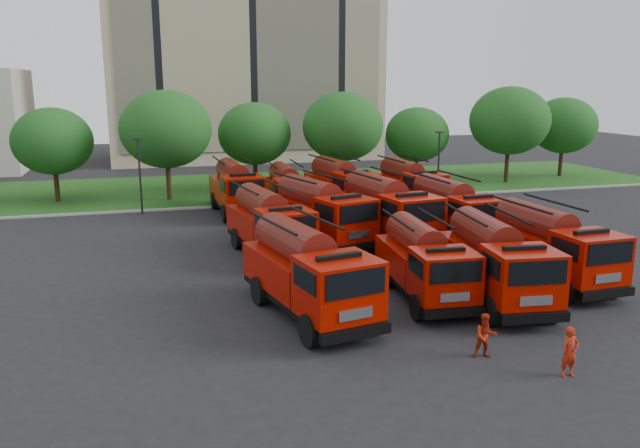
# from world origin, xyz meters

# --- Properties ---
(ground) EXTENTS (140.00, 140.00, 0.00)m
(ground) POSITION_xyz_m (0.00, 0.00, 0.00)
(ground) COLOR black
(ground) RESTS_ON ground
(lawn) EXTENTS (70.00, 16.00, 0.12)m
(lawn) POSITION_xyz_m (0.00, 26.00, 0.06)
(lawn) COLOR #1D4713
(lawn) RESTS_ON ground
(curb) EXTENTS (70.00, 0.30, 0.14)m
(curb) POSITION_xyz_m (0.00, 17.90, 0.07)
(curb) COLOR gray
(curb) RESTS_ON ground
(apartment_building) EXTENTS (30.00, 14.18, 25.00)m
(apartment_building) POSITION_xyz_m (2.00, 47.94, 12.50)
(apartment_building) COLOR beige
(apartment_building) RESTS_ON ground
(tree_1) EXTENTS (5.71, 5.71, 6.98)m
(tree_1) POSITION_xyz_m (-16.00, 23.00, 4.55)
(tree_1) COLOR #382314
(tree_1) RESTS_ON ground
(tree_2) EXTENTS (6.72, 6.72, 8.22)m
(tree_2) POSITION_xyz_m (-8.00, 21.50, 5.35)
(tree_2) COLOR #382314
(tree_2) RESTS_ON ground
(tree_3) EXTENTS (5.88, 5.88, 7.19)m
(tree_3) POSITION_xyz_m (-1.00, 24.00, 4.68)
(tree_3) COLOR #382314
(tree_3) RESTS_ON ground
(tree_4) EXTENTS (6.55, 6.55, 8.01)m
(tree_4) POSITION_xyz_m (6.00, 22.50, 5.22)
(tree_4) COLOR #382314
(tree_4) RESTS_ON ground
(tree_5) EXTENTS (5.46, 5.46, 6.68)m
(tree_5) POSITION_xyz_m (13.00, 23.50, 4.35)
(tree_5) COLOR #382314
(tree_5) RESTS_ON ground
(tree_6) EXTENTS (6.89, 6.89, 8.42)m
(tree_6) POSITION_xyz_m (21.00, 22.00, 5.49)
(tree_6) COLOR #382314
(tree_6) RESTS_ON ground
(tree_7) EXTENTS (6.05, 6.05, 7.39)m
(tree_7) POSITION_xyz_m (28.00, 24.00, 4.82)
(tree_7) COLOR #382314
(tree_7) RESTS_ON ground
(lamp_post_0) EXTENTS (0.60, 0.25, 5.11)m
(lamp_post_0) POSITION_xyz_m (-10.00, 17.20, 2.90)
(lamp_post_0) COLOR black
(lamp_post_0) RESTS_ON ground
(lamp_post_1) EXTENTS (0.60, 0.25, 5.11)m
(lamp_post_1) POSITION_xyz_m (12.00, 17.20, 2.90)
(lamp_post_1) COLOR black
(lamp_post_1) RESTS_ON ground
(fire_truck_0) EXTENTS (3.97, 7.87, 3.42)m
(fire_truck_0) POSITION_xyz_m (-3.96, -4.17, 1.72)
(fire_truck_0) COLOR black
(fire_truck_0) RESTS_ON ground
(fire_truck_1) EXTENTS (2.89, 6.87, 3.05)m
(fire_truck_1) POSITION_xyz_m (1.14, -3.53, 1.54)
(fire_truck_1) COLOR black
(fire_truck_1) RESTS_ON ground
(fire_truck_2) EXTENTS (3.42, 7.53, 3.31)m
(fire_truck_2) POSITION_xyz_m (3.76, -4.63, 1.67)
(fire_truck_2) COLOR black
(fire_truck_2) RESTS_ON ground
(fire_truck_3) EXTENTS (2.88, 7.32, 3.29)m
(fire_truck_3) POSITION_xyz_m (7.45, -3.12, 1.66)
(fire_truck_3) COLOR black
(fire_truck_3) RESTS_ON ground
(fire_truck_4) EXTENTS (3.56, 7.59, 3.32)m
(fire_truck_4) POSITION_xyz_m (-3.70, 4.65, 1.67)
(fire_truck_4) COLOR black
(fire_truck_4) RESTS_ON ground
(fire_truck_5) EXTENTS (4.60, 8.12, 3.50)m
(fire_truck_5) POSITION_xyz_m (-0.54, 6.15, 1.76)
(fire_truck_5) COLOR black
(fire_truck_5) RESTS_ON ground
(fire_truck_6) EXTENTS (3.79, 8.27, 3.63)m
(fire_truck_6) POSITION_xyz_m (3.03, 5.44, 1.83)
(fire_truck_6) COLOR black
(fire_truck_6) RESTS_ON ground
(fire_truck_7) EXTENTS (3.04, 7.60, 3.40)m
(fire_truck_7) POSITION_xyz_m (6.79, 4.80, 1.71)
(fire_truck_7) COLOR black
(fire_truck_7) RESTS_ON ground
(fire_truck_8) EXTENTS (3.04, 7.67, 3.44)m
(fire_truck_8) POSITION_xyz_m (-3.79, 15.67, 1.73)
(fire_truck_8) COLOR black
(fire_truck_8) RESTS_ON ground
(fire_truck_9) EXTENTS (2.75, 7.07, 3.18)m
(fire_truck_9) POSITION_xyz_m (-0.44, 14.78, 1.60)
(fire_truck_9) COLOR black
(fire_truck_9) RESTS_ON ground
(fire_truck_10) EXTENTS (3.53, 7.83, 3.44)m
(fire_truck_10) POSITION_xyz_m (3.42, 15.05, 1.73)
(fire_truck_10) COLOR black
(fire_truck_10) RESTS_ON ground
(fire_truck_11) EXTENTS (2.96, 7.40, 3.32)m
(fire_truck_11) POSITION_xyz_m (8.22, 14.15, 1.67)
(fire_truck_11) COLOR black
(fire_truck_11) RESTS_ON ground
(firefighter_0) EXTENTS (0.61, 0.47, 1.58)m
(firefighter_0) POSITION_xyz_m (2.37, -11.29, 0.00)
(firefighter_0) COLOR #9D1D0C
(firefighter_0) RESTS_ON ground
(firefighter_1) EXTENTS (0.80, 0.57, 1.50)m
(firefighter_1) POSITION_xyz_m (0.61, -9.42, 0.00)
(firefighter_1) COLOR #9D1D0C
(firefighter_1) RESTS_ON ground
(firefighter_2) EXTENTS (0.52, 0.89, 1.50)m
(firefighter_2) POSITION_xyz_m (9.10, -2.41, 0.00)
(firefighter_2) COLOR #9D1D0C
(firefighter_2) RESTS_ON ground
(firefighter_3) EXTENTS (1.15, 0.85, 1.59)m
(firefighter_3) POSITION_xyz_m (10.84, -0.47, 0.00)
(firefighter_3) COLOR black
(firefighter_3) RESTS_ON ground
(firefighter_4) EXTENTS (1.00, 1.12, 1.92)m
(firefighter_4) POSITION_xyz_m (-2.73, 0.27, 0.00)
(firefighter_4) COLOR black
(firefighter_4) RESTS_ON ground
(firefighter_5) EXTENTS (1.92, 1.20, 1.92)m
(firefighter_5) POSITION_xyz_m (8.10, 3.90, 0.00)
(firefighter_5) COLOR #9D1D0C
(firefighter_5) RESTS_ON ground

